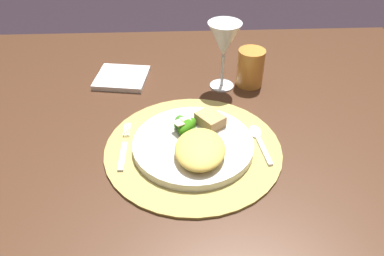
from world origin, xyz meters
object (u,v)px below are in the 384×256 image
object	(u,v)px
amber_tumbler	(251,68)
napkin	(122,78)
spoon	(258,137)
fork	(124,148)
dining_table	(199,173)
dinner_plate	(193,145)
wine_glass	(224,41)

from	to	relation	value
amber_tumbler	napkin	bearing A→B (deg)	173.84
spoon	fork	bearing A→B (deg)	-175.56
dining_table	fork	distance (m)	0.23
dining_table	napkin	bearing A→B (deg)	131.11
amber_tumbler	fork	bearing A→B (deg)	-140.13
dinner_plate	wine_glass	size ratio (longest dim) A/B	1.45
spoon	wine_glass	world-z (taller)	wine_glass
napkin	wine_glass	bearing A→B (deg)	-9.50
dining_table	dinner_plate	world-z (taller)	dinner_plate
dining_table	spoon	world-z (taller)	spoon
napkin	wine_glass	distance (m)	0.29
spoon	napkin	size ratio (longest dim) A/B	0.99
dining_table	spoon	distance (m)	0.20
fork	spoon	distance (m)	0.29
dining_table	napkin	size ratio (longest dim) A/B	9.87
dinner_plate	wine_glass	xyz separation A→B (m)	(0.09, 0.25, 0.11)
dining_table	dinner_plate	xyz separation A→B (m)	(-0.02, -0.07, 0.15)
fork	wine_glass	bearing A→B (deg)	46.83
dinner_plate	fork	size ratio (longest dim) A/B	1.65
amber_tumbler	dinner_plate	bearing A→B (deg)	-121.86
wine_glass	amber_tumbler	world-z (taller)	wine_glass
spoon	wine_glass	bearing A→B (deg)	103.57
dinner_plate	amber_tumbler	xyz separation A→B (m)	(0.16, 0.26, 0.03)
dinner_plate	spoon	distance (m)	0.14
napkin	amber_tumbler	bearing A→B (deg)	-6.16
spoon	napkin	distance (m)	0.42
dining_table	napkin	xyz separation A→B (m)	(-0.20, 0.22, 0.14)
dining_table	spoon	bearing A→B (deg)	-20.02
dinner_plate	fork	world-z (taller)	dinner_plate
dinner_plate	fork	distance (m)	0.14
fork	wine_glass	distance (m)	0.36
fork	dining_table	bearing A→B (deg)	22.27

